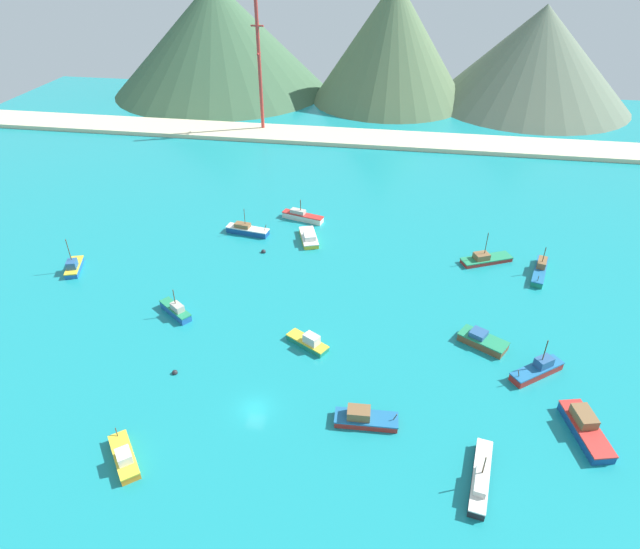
{
  "coord_description": "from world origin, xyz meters",
  "views": [
    {
      "loc": [
        17.21,
        -49.89,
        56.42
      ],
      "look_at": [
        3.7,
        33.64,
        0.72
      ],
      "focal_mm": 30.38,
      "sensor_mm": 36.0,
      "label": 1
    }
  ],
  "objects": [
    {
      "name": "ground",
      "position": [
        0.0,
        30.0,
        -0.25
      ],
      "size": [
        260.0,
        280.0,
        0.5
      ],
      "color": "teal"
    },
    {
      "name": "fishing_boat_7",
      "position": [
        -18.68,
        18.57,
        0.92
      ],
      "size": [
        6.94,
        5.87,
        5.27
      ],
      "color": "#1E5BA8",
      "rests_on": "ground"
    },
    {
      "name": "fishing_boat_1",
      "position": [
        -13.66,
        -10.89,
        0.81
      ],
      "size": [
        6.57,
        7.41,
        2.43
      ],
      "color": "orange",
      "rests_on": "ground"
    },
    {
      "name": "beach_strip",
      "position": [
        0.0,
        110.57,
        0.6
      ],
      "size": [
        247.0,
        14.53,
        1.2
      ],
      "primitive_type": "cube",
      "color": "beige",
      "rests_on": "ground"
    },
    {
      "name": "radio_tower",
      "position": [
        -27.55,
        113.75,
        19.18
      ],
      "size": [
        3.76,
        3.01,
        37.61
      ],
      "color": "#B7332D",
      "rests_on": "ground"
    },
    {
      "name": "buoy_0",
      "position": [
        -13.5,
        4.88,
        0.15
      ],
      "size": [
        0.85,
        0.85,
        0.85
      ],
      "color": "#232328",
      "rests_on": "ground"
    },
    {
      "name": "fishing_boat_6",
      "position": [
        32.05,
        18.9,
        0.83
      ],
      "size": [
        8.09,
        6.54,
        2.21
      ],
      "color": "brown",
      "rests_on": "ground"
    },
    {
      "name": "fishing_boat_5",
      "position": [
        34.83,
        44.32,
        0.7
      ],
      "size": [
        10.43,
        6.94,
        6.6
      ],
      "color": "red",
      "rests_on": "ground"
    },
    {
      "name": "hill_west",
      "position": [
        -55.35,
        159.12,
        19.49
      ],
      "size": [
        81.54,
        81.54,
        38.99
      ],
      "color": "#3D6042",
      "rests_on": "ground"
    },
    {
      "name": "fishing_boat_8",
      "position": [
        29.63,
        -6.98,
        0.86
      ],
      "size": [
        3.77,
        10.87,
        4.92
      ],
      "color": "#232328",
      "rests_on": "ground"
    },
    {
      "name": "fishing_boat_2",
      "position": [
        -3.99,
        56.15,
        0.89
      ],
      "size": [
        9.75,
        4.52,
        4.86
      ],
      "color": "silver",
      "rests_on": "ground"
    },
    {
      "name": "fishing_boat_3",
      "position": [
        -43.22,
        28.63,
        0.89
      ],
      "size": [
        4.4,
        7.2,
        6.93
      ],
      "color": "#1E5BA8",
      "rests_on": "ground"
    },
    {
      "name": "fishing_boat_13",
      "position": [
        44.7,
        41.74,
        0.87
      ],
      "size": [
        4.91,
        10.59,
        5.6
      ],
      "color": "#198466",
      "rests_on": "ground"
    },
    {
      "name": "fishing_boat_14",
      "position": [
        -0.86,
        47.21,
        0.78
      ],
      "size": [
        5.55,
        8.84,
        2.1
      ],
      "color": "gold",
      "rests_on": "ground"
    },
    {
      "name": "hill_east",
      "position": [
        60.06,
        157.91,
        16.53
      ],
      "size": [
        68.71,
        68.71,
        33.07
      ],
      "color": "#60705B",
      "rests_on": "ground"
    },
    {
      "name": "fishing_boat_12",
      "position": [
        5.01,
        14.16,
        0.84
      ],
      "size": [
        7.33,
        5.57,
        2.49
      ],
      "color": "#198466",
      "rests_on": "ground"
    },
    {
      "name": "fishing_boat_10",
      "position": [
        -14.46,
        48.07,
        0.87
      ],
      "size": [
        9.53,
        3.76,
        5.76
      ],
      "color": "#14478C",
      "rests_on": "ground"
    },
    {
      "name": "buoy_1",
      "position": [
        -9.07,
        40.91,
        0.17
      ],
      "size": [
        0.95,
        0.95,
        0.95
      ],
      "color": "#232328",
      "rests_on": "ground"
    },
    {
      "name": "hill_central",
      "position": [
        9.81,
        155.15,
        20.36
      ],
      "size": [
        56.22,
        56.22,
        40.72
      ],
      "color": "#56704C",
      "rests_on": "ground"
    },
    {
      "name": "fishing_boat_9",
      "position": [
        39.52,
        13.31,
        0.94
      ],
      "size": [
        8.45,
        7.19,
        6.34
      ],
      "color": "red",
      "rests_on": "ground"
    },
    {
      "name": "fishing_boat_4",
      "position": [
        43.73,
        2.85,
        1.01
      ],
      "size": [
        5.36,
        10.18,
        2.78
      ],
      "color": "#14478C",
      "rests_on": "ground"
    },
    {
      "name": "fishing_boat_0",
      "position": [
        15.12,
        0.03,
        0.84
      ],
      "size": [
        8.6,
        3.22,
        2.4
      ],
      "color": "red",
      "rests_on": "ground"
    }
  ]
}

